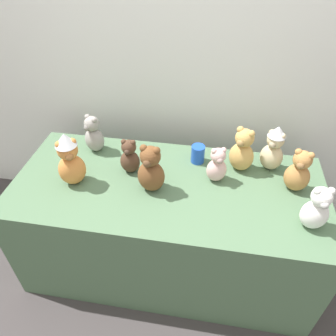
{
  "coord_description": "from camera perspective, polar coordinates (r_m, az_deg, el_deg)",
  "views": [
    {
      "loc": [
        0.21,
        -1.02,
        1.93
      ],
      "look_at": [
        0.0,
        0.25,
        0.84
      ],
      "focal_mm": 34.01,
      "sensor_mm": 36.0,
      "label": 1
    }
  ],
  "objects": [
    {
      "name": "wall_back",
      "position": [
        2.02,
        3.2,
        21.88
      ],
      "size": [
        7.0,
        0.08,
        2.6
      ],
      "primitive_type": "cube",
      "color": "white",
      "rests_on": "ground_plane"
    },
    {
      "name": "teddy_bear_snow",
      "position": [
        1.63,
        25.08,
        -6.7
      ],
      "size": [
        0.14,
        0.13,
        0.25
      ],
      "rotation": [
        0.0,
        0.0,
        0.14
      ],
      "color": "white",
      "rests_on": "display_table"
    },
    {
      "name": "teddy_bear_cocoa",
      "position": [
        1.8,
        -6.88,
        1.96
      ],
      "size": [
        0.11,
        0.1,
        0.22
      ],
      "rotation": [
        0.0,
        0.0,
        0.02
      ],
      "color": "#4C3323",
      "rests_on": "display_table"
    },
    {
      "name": "teddy_bear_ash",
      "position": [
        2.0,
        -13.19,
        5.83
      ],
      "size": [
        0.16,
        0.15,
        0.25
      ],
      "rotation": [
        0.0,
        0.0,
        -0.48
      ],
      "color": "gray",
      "rests_on": "display_table"
    },
    {
      "name": "party_cup_blue",
      "position": [
        1.9,
        5.37,
        2.52
      ],
      "size": [
        0.08,
        0.08,
        0.11
      ],
      "primitive_type": "cylinder",
      "color": "blue",
      "rests_on": "display_table"
    },
    {
      "name": "teddy_bear_ginger",
      "position": [
        1.76,
        -17.17,
        1.4
      ],
      "size": [
        0.19,
        0.18,
        0.32
      ],
      "rotation": [
        0.0,
        0.0,
        0.56
      ],
      "color": "#D17F3D",
      "rests_on": "display_table"
    },
    {
      "name": "teddy_bear_sand",
      "position": [
        1.89,
        18.36,
        3.32
      ],
      "size": [
        0.16,
        0.16,
        0.29
      ],
      "rotation": [
        0.0,
        0.0,
        -0.46
      ],
      "color": "#CCB78E",
      "rests_on": "display_table"
    },
    {
      "name": "teddy_bear_honey",
      "position": [
        1.84,
        13.16,
        3.01
      ],
      "size": [
        0.18,
        0.17,
        0.28
      ],
      "rotation": [
        0.0,
        0.0,
        -0.49
      ],
      "color": "tan",
      "rests_on": "display_table"
    },
    {
      "name": "ground_plane",
      "position": [
        2.19,
        -1.16,
        -21.48
      ],
      "size": [
        10.0,
        10.0,
        0.0
      ],
      "primitive_type": "plane",
      "color": "#3D3838"
    },
    {
      "name": "display_table",
      "position": [
        2.03,
        0.0,
        -10.45
      ],
      "size": [
        1.74,
        0.77,
        0.72
      ],
      "primitive_type": "cube",
      "color": "#4C6B4C",
      "rests_on": "ground_plane"
    },
    {
      "name": "teddy_bear_caramel",
      "position": [
        1.8,
        22.34,
        -0.65
      ],
      "size": [
        0.16,
        0.15,
        0.26
      ],
      "rotation": [
        0.0,
        0.0,
        -0.34
      ],
      "color": "#B27A42",
      "rests_on": "display_table"
    },
    {
      "name": "teddy_bear_blush",
      "position": [
        1.75,
        8.77,
        0.43
      ],
      "size": [
        0.14,
        0.13,
        0.22
      ],
      "rotation": [
        0.0,
        0.0,
        0.32
      ],
      "color": "beige",
      "rests_on": "display_table"
    },
    {
      "name": "teddy_bear_chestnut",
      "position": [
        1.66,
        -3.09,
        -0.37
      ],
      "size": [
        0.16,
        0.14,
        0.29
      ],
      "rotation": [
        0.0,
        0.0,
        -0.13
      ],
      "color": "brown",
      "rests_on": "display_table"
    }
  ]
}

